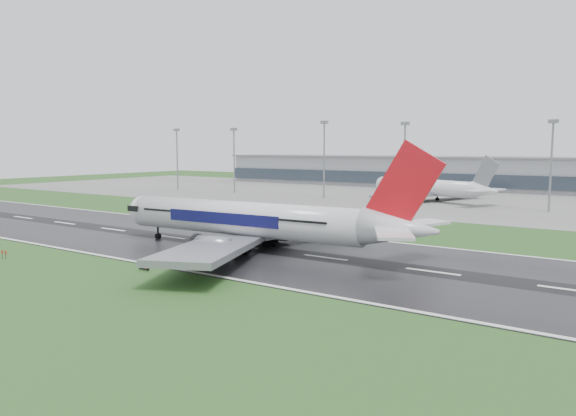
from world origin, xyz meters
The scene contains 12 objects.
ground centered at (0.00, 0.00, 0.00)m, with size 520.00×520.00×0.00m, color #21491B.
runway centered at (0.00, 0.00, 0.05)m, with size 400.00×45.00×0.10m, color black.
apron centered at (0.00, 125.00, 0.04)m, with size 400.00×130.00×0.08m, color slate.
terminal centered at (0.00, 185.00, 7.50)m, with size 240.00×36.00×15.00m, color gray.
main_airliner centered at (26.47, -1.40, 10.19)m, with size 68.36×65.10×20.18m, color silver, non-canonical shape.
parked_airliner centered at (19.37, 112.03, 8.43)m, with size 56.95×53.03×16.69m, color silver, non-canonical shape.
runway_sign centered at (20.65, -25.43, 0.52)m, with size 2.30×0.26×1.04m, color black, non-canonical shape.
floodmast_0 centered at (-100.48, 100.00, 13.93)m, with size 0.64×0.64×27.87m, color gray.
floodmast_1 centered at (-65.11, 100.00, 13.73)m, with size 0.64×0.64×27.45m, color gray.
floodmast_2 centered at (-19.12, 100.00, 14.64)m, with size 0.64×0.64×29.28m, color gray.
floodmast_3 centered at (14.25, 100.00, 13.99)m, with size 0.64×0.64×27.97m, color gray.
floodmast_4 centered at (62.14, 100.00, 13.71)m, with size 0.64×0.64×27.42m, color gray.
Camera 1 is at (88.33, -83.12, 19.91)m, focal length 33.48 mm.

